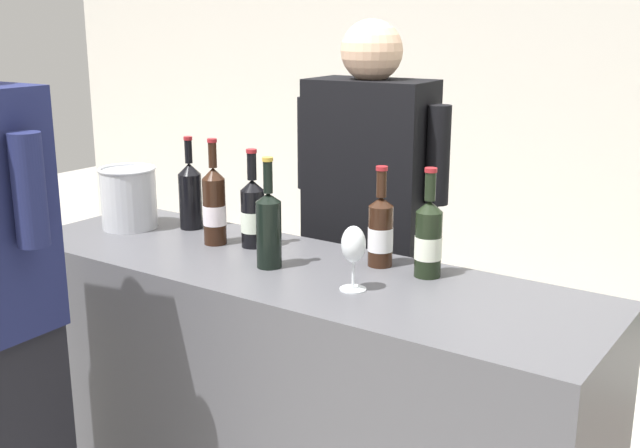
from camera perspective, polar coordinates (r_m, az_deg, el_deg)
name	(u,v)px	position (r m, az deg, el deg)	size (l,w,h in m)	color
wall_back	(569,75)	(4.60, 17.80, 10.37)	(8.00, 0.10, 2.80)	beige
counter	(291,413)	(2.55, -2.17, -13.65)	(1.93, 0.58, 0.98)	#4C4C51
wine_bottle_0	(214,206)	(2.58, -7.75, 1.33)	(0.08, 0.08, 0.35)	black
wine_bottle_1	(269,227)	(2.32, -3.78, -0.22)	(0.08, 0.08, 0.34)	black
wine_bottle_2	(381,231)	(2.34, 4.46, -0.49)	(0.08, 0.08, 0.31)	black
wine_bottle_3	(190,194)	(2.79, -9.49, 2.19)	(0.08, 0.08, 0.33)	black
wine_bottle_4	(428,238)	(2.26, 7.95, -1.02)	(0.08, 0.08, 0.32)	black
wine_bottle_5	(253,213)	(2.54, -4.95, 0.82)	(0.08, 0.08, 0.32)	black
wine_glass	(353,247)	(2.12, 2.47, -1.71)	(0.07, 0.07, 0.18)	silver
ice_bucket	(129,197)	(2.84, -13.85, 1.92)	(0.20, 0.20, 0.22)	silver
person_server	(368,262)	(2.88, 3.56, -2.82)	(0.60, 0.27, 1.71)	black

